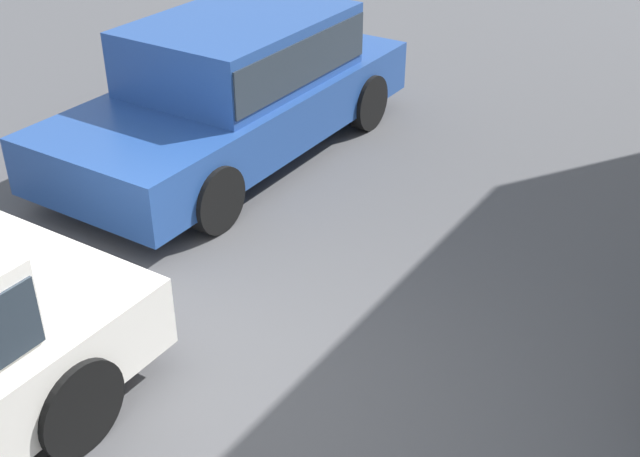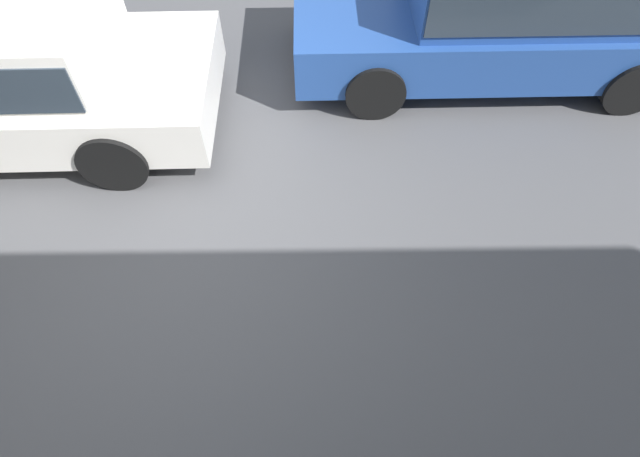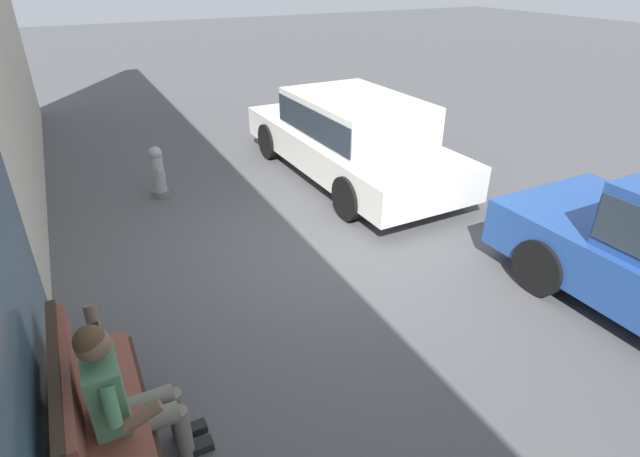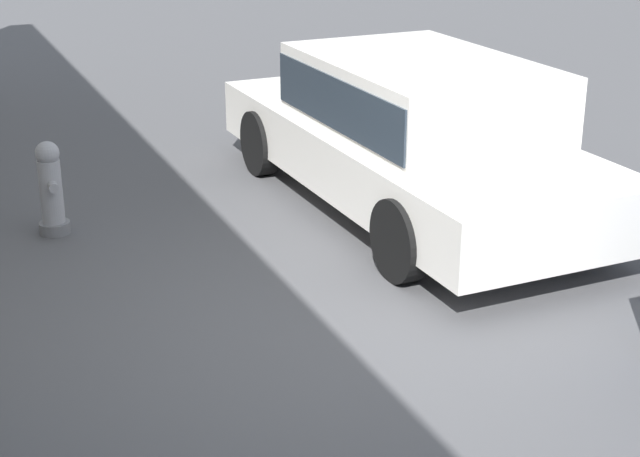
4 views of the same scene
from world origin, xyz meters
TOP-DOWN VIEW (x-y plane):
  - ground_plane at (0.00, 0.00)m, footprint 60.00×60.00m
  - bench at (-1.97, 2.90)m, footprint 1.54×0.55m
  - person_on_phone at (-2.15, 2.68)m, footprint 0.73×0.74m
  - parked_car_mid at (1.99, -1.51)m, footprint 4.69×1.97m
  - fire_hydrant at (2.66, 1.56)m, footprint 0.38×0.26m

SIDE VIEW (x-z plane):
  - ground_plane at x=0.00m, z-range 0.00..0.00m
  - fire_hydrant at x=2.66m, z-range -0.01..0.80m
  - bench at x=-1.97m, z-range 0.06..1.03m
  - person_on_phone at x=-2.15m, z-range 0.03..1.34m
  - parked_car_mid at x=1.99m, z-range 0.07..1.46m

